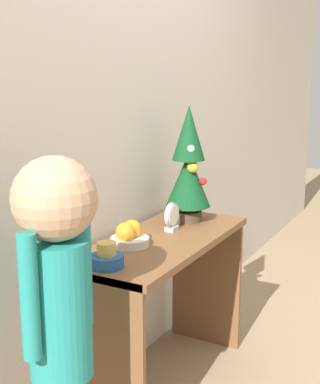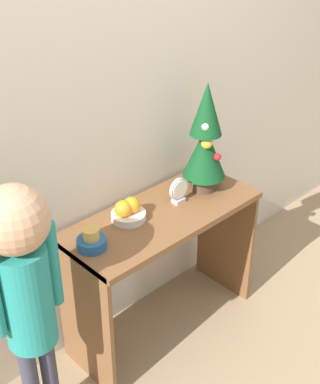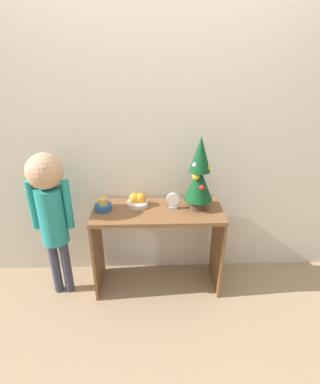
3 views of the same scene
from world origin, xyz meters
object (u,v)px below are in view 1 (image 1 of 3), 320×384
object	(u,v)px
desk_clock	(172,217)
child_figure	(58,280)
fruit_bowl	(129,236)
mini_tree	(189,166)
singing_bowl	(107,258)

from	to	relation	value
desk_clock	child_figure	bearing A→B (deg)	-175.14
desk_clock	fruit_bowl	bearing A→B (deg)	167.78
mini_tree	fruit_bowl	xyz separation A→B (m)	(-0.45, 0.05, -0.22)
mini_tree	fruit_bowl	world-z (taller)	mini_tree
fruit_bowl	desk_clock	distance (m)	0.27
fruit_bowl	child_figure	size ratio (longest dim) A/B	0.14
mini_tree	fruit_bowl	bearing A→B (deg)	173.90
mini_tree	desk_clock	xyz separation A→B (m)	(-0.18, -0.01, -0.20)
desk_clock	child_figure	world-z (taller)	child_figure
fruit_bowl	desk_clock	world-z (taller)	desk_clock
mini_tree	child_figure	world-z (taller)	mini_tree
desk_clock	singing_bowl	bearing A→B (deg)	-179.67
child_figure	fruit_bowl	bearing A→B (deg)	12.24
mini_tree	fruit_bowl	distance (m)	0.50
fruit_bowl	desk_clock	bearing A→B (deg)	-12.22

